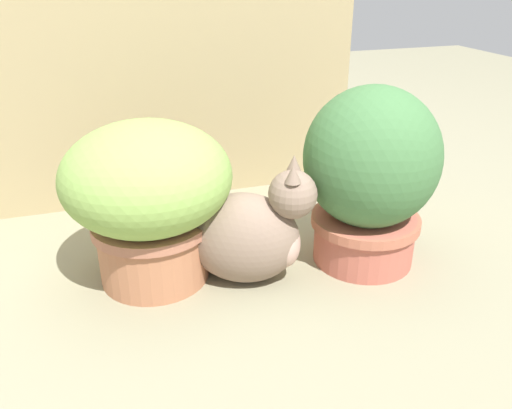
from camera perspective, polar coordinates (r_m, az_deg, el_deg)
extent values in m
plane|color=gray|center=(1.27, -5.00, -8.30)|extent=(6.00, 6.00, 0.00)
cube|color=tan|center=(1.60, -11.20, 14.77)|extent=(1.26, 0.03, 0.84)
cylinder|color=#AB6B4A|center=(1.26, -11.11, -4.70)|extent=(0.25, 0.25, 0.15)
cylinder|color=#A96850|center=(1.23, -11.36, -2.08)|extent=(0.27, 0.27, 0.02)
ellipsoid|color=#81A64D|center=(1.18, -11.84, 2.96)|extent=(0.38, 0.38, 0.25)
cylinder|color=#B45C4B|center=(1.35, 11.65, -3.53)|extent=(0.25, 0.25, 0.12)
cylinder|color=#B1624A|center=(1.32, 11.84, -1.65)|extent=(0.27, 0.27, 0.02)
ellipsoid|color=#406E3D|center=(1.26, 12.49, 5.04)|extent=(0.32, 0.32, 0.34)
ellipsoid|color=#806959|center=(1.22, -1.35, -3.66)|extent=(0.31, 0.26, 0.22)
ellipsoid|color=tan|center=(1.21, 3.24, -4.32)|extent=(0.10, 0.12, 0.11)
sphere|color=#806959|center=(1.16, 4.03, 1.11)|extent=(0.14, 0.14, 0.11)
cone|color=#806959|center=(1.16, 4.17, 4.48)|extent=(0.05, 0.05, 0.04)
cone|color=#806959|center=(1.11, 4.08, 3.37)|extent=(0.05, 0.05, 0.04)
cylinder|color=#806959|center=(1.31, -6.20, -5.88)|extent=(0.18, 0.11, 0.07)
cylinder|color=silver|center=(1.23, -9.87, -7.32)|extent=(0.04, 0.04, 0.09)
cone|color=red|center=(1.19, -10.11, -4.59)|extent=(0.10, 0.10, 0.05)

